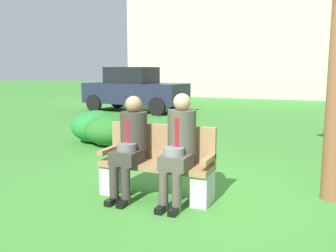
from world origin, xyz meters
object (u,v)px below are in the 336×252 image
shrub_near_bench (109,130)px  shrub_mid_lawn (96,126)px  park_bench (158,165)px  seated_man_left (130,141)px  seated_man_right (179,143)px  parked_car_near (134,90)px

shrub_near_bench → shrub_mid_lawn: (-0.45, 0.22, 0.02)m
park_bench → seated_man_left: bearing=-157.5°
park_bench → shrub_near_bench: park_bench is taller
seated_man_right → shrub_near_bench: 3.68m
seated_man_left → shrub_mid_lawn: (-2.36, 2.85, -0.35)m
seated_man_right → park_bench: bearing=159.6°
shrub_near_bench → parked_car_near: 6.47m
seated_man_right → shrub_near_bench: (-2.55, 2.63, -0.40)m
park_bench → seated_man_right: bearing=-20.4°
park_bench → seated_man_right: (0.33, -0.12, 0.33)m
seated_man_left → shrub_near_bench: seated_man_left is taller
shrub_mid_lawn → seated_man_left: bearing=-50.5°
park_bench → shrub_mid_lawn: 3.81m
seated_man_right → shrub_mid_lawn: (-3.00, 2.85, -0.38)m
seated_man_left → shrub_near_bench: bearing=125.8°
park_bench → seated_man_right: size_ratio=1.08×
parked_car_near → seated_man_right: bearing=-59.7°
seated_man_left → shrub_near_bench: (-1.90, 2.63, -0.38)m
seated_man_left → shrub_mid_lawn: bearing=129.5°
seated_man_right → shrub_mid_lawn: 4.15m
shrub_near_bench → shrub_mid_lawn: bearing=154.3°
park_bench → seated_man_left: size_ratio=1.12×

